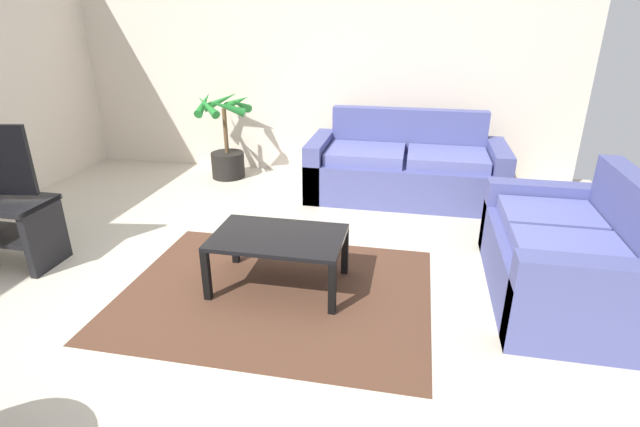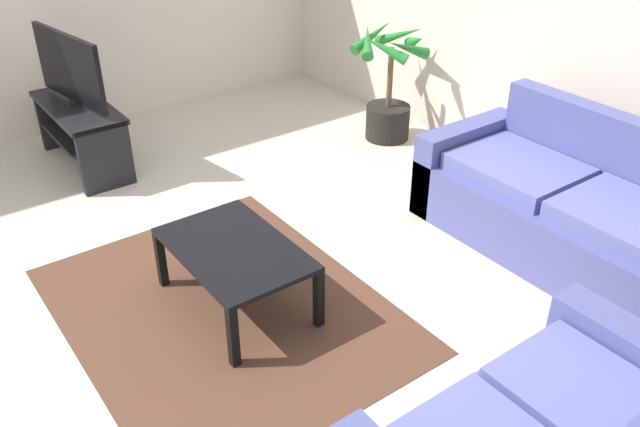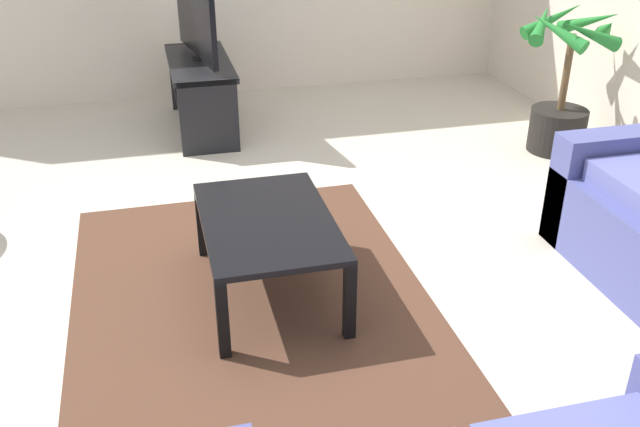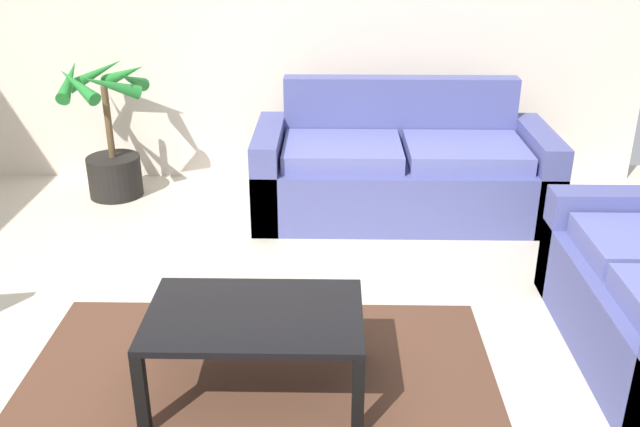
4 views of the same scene
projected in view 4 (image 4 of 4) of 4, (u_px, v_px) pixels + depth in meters
ground_plane at (187, 420)px, 3.00m from camera, size 6.60×6.60×0.00m
wall_back at (251, 5)px, 5.21m from camera, size 6.00×0.06×2.70m
couch_main at (401, 172)px, 4.95m from camera, size 2.05×0.90×0.90m
coffee_table at (255, 323)px, 3.05m from camera, size 0.94×0.61×0.41m
area_rug at (255, 403)px, 3.10m from camera, size 2.20×1.70×0.01m
potted_palm at (110, 143)px, 5.19m from camera, size 0.64×0.68×1.02m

